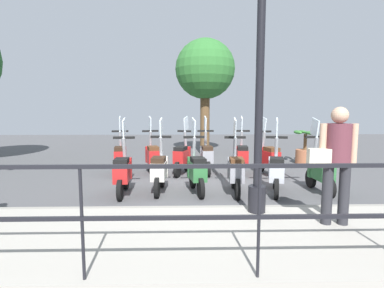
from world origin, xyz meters
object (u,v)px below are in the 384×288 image
Objects in this scene: scooter_near_1 at (276,170)px; scooter_far_3 at (182,156)px; pedestrian_with_bag at (336,157)px; potted_palm at (305,150)px; scooter_far_5 at (120,156)px; scooter_near_3 at (197,170)px; lamp_post_near at (260,71)px; tree_distant at (205,70)px; scooter_far_0 at (268,157)px; scooter_far_1 at (242,156)px; scooter_near_0 at (320,170)px; scooter_far_4 at (152,156)px; scooter_near_5 at (123,171)px; scooter_near_4 at (160,169)px; scooter_far_2 at (207,156)px; scooter_near_2 at (236,170)px.

scooter_near_1 and scooter_far_3 have the same top height.
potted_palm is (5.40, -1.79, -0.63)m from pedestrian_with_bag.
scooter_far_5 is at bearing 104.88° from potted_palm.
scooter_near_3 and scooter_far_3 have the same top height.
scooter_near_1 is (1.50, -0.76, -1.77)m from lamp_post_near.
tree_distant is 2.83× the size of scooter_far_0.
pedestrian_with_bag is 4.04m from scooter_far_1.
potted_palm is (4.87, -2.71, -1.81)m from lamp_post_near.
potted_palm is at bearing -18.01° from scooter_near_0.
scooter_far_1 is 1.00× the size of scooter_far_4.
scooter_near_1 is 1.00× the size of scooter_far_3.
scooter_near_5 is at bearing 166.06° from scooter_far_3.
tree_distant reaches higher than scooter_far_0.
scooter_near_0 is at bearing -89.21° from scooter_near_4.
scooter_near_0 is at bearing -100.44° from scooter_near_3.
potted_palm is 3.52m from scooter_far_2.
scooter_near_2 is 1.00× the size of scooter_far_3.
scooter_far_2 is 1.44m from scooter_far_4.
pedestrian_with_bag reaches higher than scooter_near_4.
potted_palm is at bearing -35.19° from scooter_near_2.
scooter_far_5 is at bearing 39.33° from lamp_post_near.
scooter_far_2 is at bearing 65.40° from scooter_far_0.
pedestrian_with_bag reaches higher than potted_palm.
scooter_far_2 is 0.65m from scooter_far_3.
potted_palm is 4.85m from scooter_near_3.
scooter_far_5 is (1.87, 4.47, 0.00)m from scooter_near_0.
scooter_far_0 is 3.04m from scooter_far_4.
scooter_near_2 and scooter_far_4 have the same top height.
scooter_far_3 and scooter_far_4 have the same top height.
scooter_far_0 and scooter_far_4 have the same top height.
scooter_far_4 is at bearing 106.76° from potted_palm.
potted_palm is 5.69m from scooter_far_5.
scooter_far_3 is 0.80m from scooter_far_4.
scooter_near_2 is (-0.03, 1.74, 0.00)m from scooter_near_0.
scooter_near_2 reaches higher than potted_palm.
scooter_near_1 and scooter_far_1 have the same top height.
scooter_near_2 is 1.00× the size of scooter_far_4.
scooter_near_2 is (0.01, 0.82, 0.00)m from scooter_near_1.
scooter_near_4 is (1.66, 1.62, -1.77)m from lamp_post_near.
scooter_near_4 is at bearing 104.48° from scooter_far_0.
scooter_far_4 is (1.92, 3.64, 0.00)m from scooter_near_0.
scooter_near_2 and scooter_far_5 have the same top height.
potted_palm is at bearing -126.09° from tree_distant.
pedestrian_with_bag is 4.96m from scooter_far_4.
lamp_post_near reaches higher than scooter_far_2.
scooter_near_4 is 0.74m from scooter_near_5.
scooter_near_4 is (0.12, 3.30, 0.00)m from scooter_near_0.
tree_distant is at bearing 4.51° from scooter_far_0.
pedestrian_with_bag is 1.03× the size of scooter_near_4.
scooter_far_2 is at bearing -98.30° from scooter_far_5.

